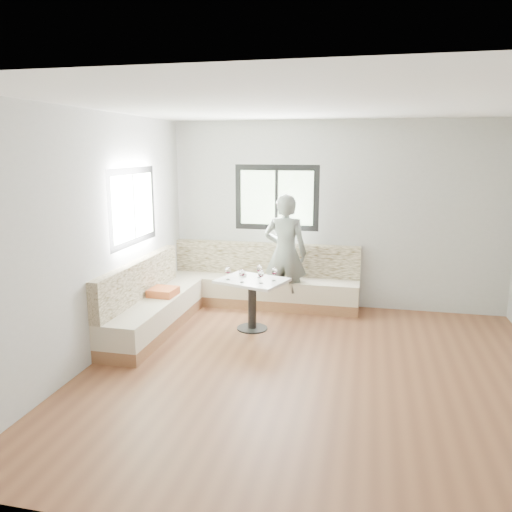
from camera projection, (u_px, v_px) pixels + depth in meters
The scene contains 10 objects.
room at pixel (312, 244), 5.18m from camera, with size 5.01×5.01×2.81m.
banquette at pixel (218, 293), 7.21m from camera, with size 2.90×2.80×0.95m.
table at pixel (252, 292), 6.62m from camera, with size 1.00×0.88×0.69m.
person at pixel (285, 253), 7.35m from camera, with size 0.64×0.42×1.75m, color slate.
olive_ramekin at pixel (243, 275), 6.74m from camera, with size 0.11×0.11×0.04m.
wine_glass_a at pixel (228, 271), 6.55m from camera, with size 0.08×0.08×0.18m.
wine_glass_b at pixel (242, 273), 6.41m from camera, with size 0.08×0.08×0.18m.
wine_glass_c at pixel (261, 274), 6.36m from camera, with size 0.08×0.08×0.18m.
wine_glass_d at pixel (259, 269), 6.65m from camera, with size 0.08×0.08×0.18m.
wine_glass_e at pixel (274, 272), 6.49m from camera, with size 0.08×0.08×0.18m.
Camera 1 is at (0.47, -5.02, 2.37)m, focal length 35.00 mm.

